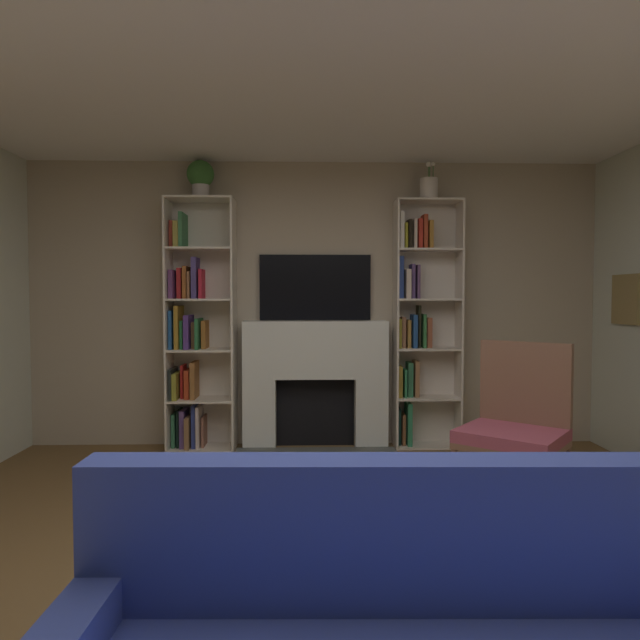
{
  "coord_description": "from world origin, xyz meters",
  "views": [
    {
      "loc": [
        -0.1,
        -2.49,
        1.37
      ],
      "look_at": [
        0.0,
        1.1,
        1.22
      ],
      "focal_mm": 31.81,
      "sensor_mm": 36.0,
      "label": 1
    }
  ],
  "objects_px": {
    "vase_with_flowers": "(429,188)",
    "bookshelf_right": "(420,322)",
    "armchair": "(516,422)",
    "bookshelf_left": "(195,335)",
    "potted_plant": "(200,177)",
    "fireplace": "(315,379)",
    "tv": "(315,288)"
  },
  "relations": [
    {
      "from": "tv",
      "to": "armchair",
      "type": "xyz_separation_m",
      "value": [
        1.31,
        -1.51,
        -0.92
      ]
    },
    {
      "from": "armchair",
      "to": "tv",
      "type": "bearing_deg",
      "value": 130.97
    },
    {
      "from": "fireplace",
      "to": "bookshelf_left",
      "type": "bearing_deg",
      "value": 179.84
    },
    {
      "from": "armchair",
      "to": "potted_plant",
      "type": "bearing_deg",
      "value": 149.18
    },
    {
      "from": "bookshelf_right",
      "to": "potted_plant",
      "type": "xyz_separation_m",
      "value": [
        -1.97,
        -0.05,
        1.29
      ]
    },
    {
      "from": "fireplace",
      "to": "armchair",
      "type": "xyz_separation_m",
      "value": [
        1.31,
        -1.41,
        -0.08
      ]
    },
    {
      "from": "tv",
      "to": "bookshelf_right",
      "type": "distance_m",
      "value": 1.01
    },
    {
      "from": "tv",
      "to": "bookshelf_left",
      "type": "distance_m",
      "value": 1.17
    },
    {
      "from": "bookshelf_left",
      "to": "vase_with_flowers",
      "type": "bearing_deg",
      "value": -0.68
    },
    {
      "from": "fireplace",
      "to": "bookshelf_right",
      "type": "relative_size",
      "value": 0.63
    },
    {
      "from": "fireplace",
      "to": "tv",
      "type": "relative_size",
      "value": 1.38
    },
    {
      "from": "fireplace",
      "to": "vase_with_flowers",
      "type": "distance_m",
      "value": 2.0
    },
    {
      "from": "bookshelf_left",
      "to": "bookshelf_right",
      "type": "xyz_separation_m",
      "value": [
        2.04,
        0.03,
        0.11
      ]
    },
    {
      "from": "fireplace",
      "to": "potted_plant",
      "type": "height_order",
      "value": "potted_plant"
    },
    {
      "from": "tv",
      "to": "potted_plant",
      "type": "height_order",
      "value": "potted_plant"
    },
    {
      "from": "potted_plant",
      "to": "tv",
      "type": "bearing_deg",
      "value": 6.73
    },
    {
      "from": "potted_plant",
      "to": "bookshelf_left",
      "type": "bearing_deg",
      "value": 159.45
    },
    {
      "from": "vase_with_flowers",
      "to": "armchair",
      "type": "height_order",
      "value": "vase_with_flowers"
    },
    {
      "from": "bookshelf_left",
      "to": "armchair",
      "type": "distance_m",
      "value": 2.82
    },
    {
      "from": "bookshelf_left",
      "to": "bookshelf_right",
      "type": "height_order",
      "value": "same"
    },
    {
      "from": "vase_with_flowers",
      "to": "bookshelf_right",
      "type": "bearing_deg",
      "value": 139.31
    },
    {
      "from": "fireplace",
      "to": "bookshelf_right",
      "type": "bearing_deg",
      "value": 1.96
    },
    {
      "from": "bookshelf_left",
      "to": "tv",
      "type": "bearing_deg",
      "value": 5.04
    },
    {
      "from": "bookshelf_left",
      "to": "potted_plant",
      "type": "relative_size",
      "value": 6.64
    },
    {
      "from": "fireplace",
      "to": "potted_plant",
      "type": "bearing_deg",
      "value": -178.78
    },
    {
      "from": "fireplace",
      "to": "bookshelf_left",
      "type": "relative_size",
      "value": 0.63
    },
    {
      "from": "tv",
      "to": "bookshelf_right",
      "type": "relative_size",
      "value": 0.45
    },
    {
      "from": "tv",
      "to": "armchair",
      "type": "distance_m",
      "value": 2.2
    },
    {
      "from": "potted_plant",
      "to": "armchair",
      "type": "relative_size",
      "value": 0.32
    },
    {
      "from": "fireplace",
      "to": "armchair",
      "type": "relative_size",
      "value": 1.32
    },
    {
      "from": "tv",
      "to": "bookshelf_right",
      "type": "bearing_deg",
      "value": -3.95
    },
    {
      "from": "bookshelf_right",
      "to": "armchair",
      "type": "distance_m",
      "value": 1.6
    }
  ]
}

